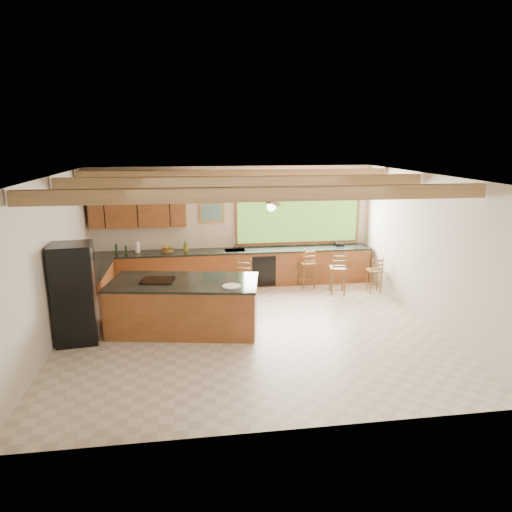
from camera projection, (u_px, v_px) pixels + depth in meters
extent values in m
plane|color=beige|center=(250.00, 330.00, 9.01)|extent=(7.20, 7.20, 0.00)
cube|color=beige|center=(233.00, 225.00, 11.75)|extent=(7.20, 0.04, 3.00)
cube|color=beige|center=(284.00, 322.00, 5.52)|extent=(7.20, 0.04, 3.00)
cube|color=beige|center=(50.00, 263.00, 8.14)|extent=(0.04, 6.50, 3.00)
cube|color=beige|center=(427.00, 250.00, 9.13)|extent=(0.04, 6.50, 3.00)
cube|color=#A37151|center=(249.00, 176.00, 8.26)|extent=(7.20, 6.50, 0.04)
cube|color=#A78553|center=(263.00, 194.00, 6.76)|extent=(7.10, 0.15, 0.22)
cube|color=#A78553|center=(246.00, 182.00, 8.78)|extent=(7.10, 0.15, 0.22)
cube|color=#A78553|center=(236.00, 175.00, 10.50)|extent=(7.10, 0.15, 0.22)
cube|color=brown|center=(138.00, 213.00, 11.15)|extent=(2.30, 0.35, 0.70)
cube|color=white|center=(136.00, 189.00, 10.93)|extent=(2.60, 0.50, 0.48)
cylinder|color=#FFEABF|center=(107.00, 199.00, 10.89)|extent=(0.10, 0.10, 0.01)
cylinder|color=#FFEABF|center=(166.00, 198.00, 11.09)|extent=(0.10, 0.10, 0.01)
cube|color=#7DBA42|center=(298.00, 217.00, 11.92)|extent=(3.20, 0.04, 1.30)
cube|color=#BB8439|center=(212.00, 212.00, 11.56)|extent=(0.64, 0.03, 0.54)
cube|color=#38664A|center=(212.00, 213.00, 11.54)|extent=(0.54, 0.01, 0.44)
cube|color=brown|center=(235.00, 268.00, 11.69)|extent=(7.00, 0.65, 0.88)
cube|color=black|center=(235.00, 251.00, 11.58)|extent=(7.04, 0.69, 0.04)
cube|color=brown|center=(91.00, 294.00, 9.75)|extent=(0.65, 2.35, 0.88)
cube|color=black|center=(89.00, 273.00, 9.63)|extent=(0.69, 2.39, 0.04)
cube|color=black|center=(264.00, 271.00, 11.47)|extent=(0.60, 0.02, 0.78)
cube|color=silver|center=(235.00, 251.00, 11.57)|extent=(0.50, 0.38, 0.03)
cylinder|color=silver|center=(234.00, 243.00, 11.73)|extent=(0.03, 0.03, 0.30)
cylinder|color=silver|center=(234.00, 238.00, 11.60)|extent=(0.03, 0.20, 0.03)
cylinder|color=white|center=(137.00, 247.00, 11.24)|extent=(0.12, 0.12, 0.29)
cylinder|color=#1A411A|center=(116.00, 249.00, 11.25)|extent=(0.06, 0.06, 0.22)
cylinder|color=#1A411A|center=(126.00, 250.00, 11.21)|extent=(0.05, 0.05, 0.19)
cube|color=black|center=(339.00, 244.00, 12.01)|extent=(0.22, 0.18, 0.10)
cube|color=brown|center=(185.00, 306.00, 8.93)|extent=(2.99, 1.76, 0.95)
cube|color=black|center=(184.00, 282.00, 8.81)|extent=(3.04, 1.81, 0.04)
cube|color=black|center=(158.00, 280.00, 8.82)|extent=(0.70, 0.60, 0.02)
cylinder|color=white|center=(232.00, 286.00, 8.48)|extent=(0.35, 0.35, 0.02)
cube|color=black|center=(75.00, 294.00, 8.30)|extent=(0.79, 0.77, 1.85)
cube|color=silver|center=(95.00, 293.00, 8.34)|extent=(0.03, 0.05, 1.70)
cube|color=brown|center=(245.00, 275.00, 10.40)|extent=(0.45, 0.45, 0.04)
cylinder|color=brown|center=(239.00, 291.00, 10.32)|extent=(0.04, 0.04, 0.62)
cylinder|color=brown|center=(252.00, 291.00, 10.36)|extent=(0.04, 0.04, 0.62)
cylinder|color=brown|center=(238.00, 287.00, 10.60)|extent=(0.04, 0.04, 0.62)
cylinder|color=brown|center=(251.00, 287.00, 10.64)|extent=(0.04, 0.04, 0.62)
cube|color=brown|center=(338.00, 268.00, 10.99)|extent=(0.44, 0.44, 0.04)
cylinder|color=brown|center=(333.00, 283.00, 10.91)|extent=(0.04, 0.04, 0.62)
cylinder|color=brown|center=(345.00, 283.00, 10.95)|extent=(0.04, 0.04, 0.62)
cylinder|color=brown|center=(330.00, 279.00, 11.20)|extent=(0.04, 0.04, 0.62)
cylinder|color=brown|center=(341.00, 279.00, 11.24)|extent=(0.04, 0.04, 0.62)
cube|color=brown|center=(307.00, 263.00, 11.44)|extent=(0.43, 0.43, 0.04)
cylinder|color=brown|center=(303.00, 277.00, 11.36)|extent=(0.04, 0.04, 0.62)
cylinder|color=brown|center=(314.00, 277.00, 11.40)|extent=(0.04, 0.04, 0.62)
cylinder|color=brown|center=(300.00, 274.00, 11.65)|extent=(0.04, 0.04, 0.62)
cylinder|color=brown|center=(311.00, 273.00, 11.69)|extent=(0.04, 0.04, 0.62)
cube|color=brown|center=(375.00, 270.00, 11.07)|extent=(0.35, 0.35, 0.04)
cylinder|color=brown|center=(371.00, 284.00, 10.99)|extent=(0.03, 0.03, 0.55)
cylinder|color=brown|center=(381.00, 283.00, 11.03)|extent=(0.03, 0.03, 0.55)
cylinder|color=brown|center=(367.00, 280.00, 11.25)|extent=(0.03, 0.03, 0.55)
cylinder|color=brown|center=(377.00, 280.00, 11.28)|extent=(0.03, 0.03, 0.55)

